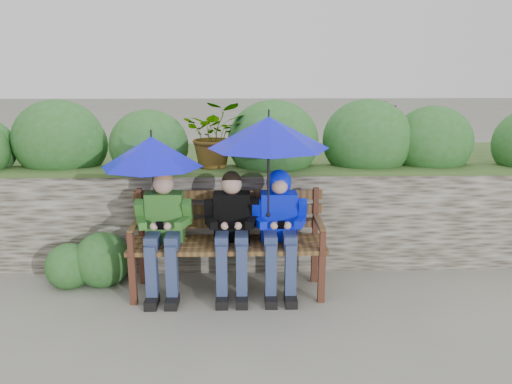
{
  "coord_description": "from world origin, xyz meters",
  "views": [
    {
      "loc": [
        -0.11,
        -4.15,
        2.01
      ],
      "look_at": [
        0.0,
        0.1,
        0.95
      ],
      "focal_mm": 35.0,
      "sensor_mm": 36.0,
      "label": 1
    }
  ],
  "objects_px": {
    "boy_right": "(279,221)",
    "umbrella_left": "(152,152)",
    "boy_middle": "(232,227)",
    "park_bench": "(228,235)",
    "umbrella_right": "(269,133)",
    "boy_left": "(164,227)"
  },
  "relations": [
    {
      "from": "boy_left",
      "to": "boy_middle",
      "type": "xyz_separation_m",
      "value": [
        0.61,
        0.0,
        -0.0
      ]
    },
    {
      "from": "park_bench",
      "to": "umbrella_left",
      "type": "xyz_separation_m",
      "value": [
        -0.65,
        -0.02,
        0.77
      ]
    },
    {
      "from": "park_bench",
      "to": "boy_right",
      "type": "bearing_deg",
      "value": -8.48
    },
    {
      "from": "park_bench",
      "to": "boy_middle",
      "type": "xyz_separation_m",
      "value": [
        0.04,
        -0.08,
        0.1
      ]
    },
    {
      "from": "park_bench",
      "to": "umbrella_left",
      "type": "relative_size",
      "value": 1.97
    },
    {
      "from": "umbrella_left",
      "to": "boy_middle",
      "type": "bearing_deg",
      "value": -5.28
    },
    {
      "from": "park_bench",
      "to": "boy_middle",
      "type": "height_order",
      "value": "boy_middle"
    },
    {
      "from": "park_bench",
      "to": "umbrella_right",
      "type": "relative_size",
      "value": 1.67
    },
    {
      "from": "park_bench",
      "to": "boy_middle",
      "type": "relative_size",
      "value": 1.57
    },
    {
      "from": "boy_left",
      "to": "umbrella_left",
      "type": "height_order",
      "value": "umbrella_left"
    },
    {
      "from": "boy_middle",
      "to": "umbrella_left",
      "type": "bearing_deg",
      "value": 174.72
    },
    {
      "from": "umbrella_left",
      "to": "boy_left",
      "type": "bearing_deg",
      "value": -37.97
    },
    {
      "from": "park_bench",
      "to": "umbrella_right",
      "type": "height_order",
      "value": "umbrella_right"
    },
    {
      "from": "boy_left",
      "to": "boy_right",
      "type": "relative_size",
      "value": 1.0
    },
    {
      "from": "boy_middle",
      "to": "umbrella_right",
      "type": "bearing_deg",
      "value": 1.74
    },
    {
      "from": "boy_right",
      "to": "umbrella_left",
      "type": "relative_size",
      "value": 1.26
    },
    {
      "from": "boy_left",
      "to": "umbrella_left",
      "type": "xyz_separation_m",
      "value": [
        -0.08,
        0.06,
        0.67
      ]
    },
    {
      "from": "boy_right",
      "to": "umbrella_left",
      "type": "xyz_separation_m",
      "value": [
        -1.11,
        0.05,
        0.63
      ]
    },
    {
      "from": "boy_left",
      "to": "umbrella_right",
      "type": "distance_m",
      "value": 1.25
    },
    {
      "from": "boy_middle",
      "to": "umbrella_left",
      "type": "xyz_separation_m",
      "value": [
        -0.69,
        0.06,
        0.67
      ]
    },
    {
      "from": "park_bench",
      "to": "umbrella_right",
      "type": "distance_m",
      "value": 1.01
    },
    {
      "from": "boy_right",
      "to": "umbrella_right",
      "type": "relative_size",
      "value": 1.07
    }
  ]
}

